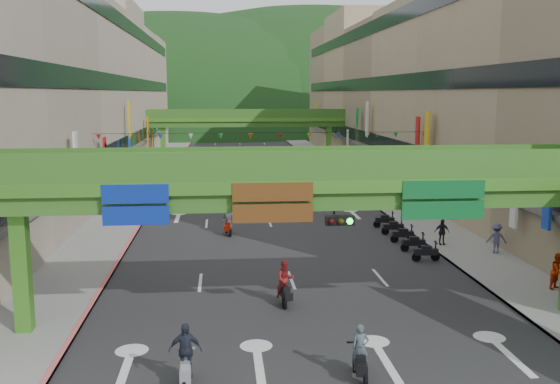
{
  "coord_description": "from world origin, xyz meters",
  "views": [
    {
      "loc": [
        -3.37,
        -17.73,
        9.21
      ],
      "look_at": [
        0.0,
        18.0,
        3.5
      ],
      "focal_mm": 40.0,
      "sensor_mm": 36.0,
      "label": 1
    }
  ],
  "objects_px": {
    "overpass_near": "(335,199)",
    "car_silver": "(213,189)",
    "scooter_rider_near": "(360,355)",
    "car_yellow": "(257,156)",
    "pedestrian_red": "(558,274)",
    "scooter_rider_mid": "(285,282)"
  },
  "relations": [
    {
      "from": "car_silver",
      "to": "pedestrian_red",
      "type": "xyz_separation_m",
      "value": [
        16.37,
        -28.87,
        0.13
      ]
    },
    {
      "from": "overpass_near",
      "to": "scooter_rider_near",
      "type": "distance_m",
      "value": 6.18
    },
    {
      "from": "overpass_near",
      "to": "scooter_rider_near",
      "type": "height_order",
      "value": "overpass_near"
    },
    {
      "from": "car_yellow",
      "to": "pedestrian_red",
      "type": "bearing_deg",
      "value": -74.58
    },
    {
      "from": "scooter_rider_near",
      "to": "scooter_rider_mid",
      "type": "bearing_deg",
      "value": 102.83
    },
    {
      "from": "overpass_near",
      "to": "pedestrian_red",
      "type": "distance_m",
      "value": 12.62
    },
    {
      "from": "overpass_near",
      "to": "pedestrian_red",
      "type": "height_order",
      "value": "overpass_near"
    },
    {
      "from": "car_silver",
      "to": "car_yellow",
      "type": "xyz_separation_m",
      "value": [
        5.64,
        28.95,
        -0.02
      ]
    },
    {
      "from": "overpass_near",
      "to": "car_silver",
      "type": "relative_size",
      "value": 6.41
    },
    {
      "from": "overpass_near",
      "to": "scooter_rider_mid",
      "type": "relative_size",
      "value": 13.92
    },
    {
      "from": "car_silver",
      "to": "car_yellow",
      "type": "height_order",
      "value": "car_silver"
    },
    {
      "from": "scooter_rider_near",
      "to": "car_silver",
      "type": "height_order",
      "value": "scooter_rider_near"
    },
    {
      "from": "car_yellow",
      "to": "pedestrian_red",
      "type": "relative_size",
      "value": 2.43
    },
    {
      "from": "scooter_rider_near",
      "to": "car_yellow",
      "type": "relative_size",
      "value": 0.45
    },
    {
      "from": "pedestrian_red",
      "to": "overpass_near",
      "type": "bearing_deg",
      "value": 167.8
    },
    {
      "from": "scooter_rider_mid",
      "to": "car_yellow",
      "type": "relative_size",
      "value": 0.49
    },
    {
      "from": "car_yellow",
      "to": "scooter_rider_mid",
      "type": "bearing_deg",
      "value": -87.2
    },
    {
      "from": "scooter_rider_near",
      "to": "car_yellow",
      "type": "distance_m",
      "value": 65.85
    },
    {
      "from": "overpass_near",
      "to": "car_yellow",
      "type": "bearing_deg",
      "value": 89.49
    },
    {
      "from": "overpass_near",
      "to": "scooter_rider_mid",
      "type": "height_order",
      "value": "overpass_near"
    },
    {
      "from": "car_yellow",
      "to": "pedestrian_red",
      "type": "height_order",
      "value": "pedestrian_red"
    },
    {
      "from": "scooter_rider_mid",
      "to": "car_silver",
      "type": "xyz_separation_m",
      "value": [
        -3.49,
        29.51,
        -0.31
      ]
    }
  ]
}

